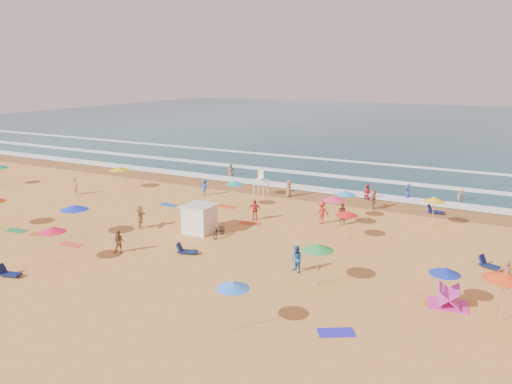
% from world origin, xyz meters
% --- Properties ---
extents(ground, '(220.00, 220.00, 0.00)m').
position_xyz_m(ground, '(0.00, 0.00, 0.00)').
color(ground, gold).
rests_on(ground, ground).
extents(ocean, '(220.00, 140.00, 0.18)m').
position_xyz_m(ocean, '(0.00, 84.00, 0.00)').
color(ocean, '#0C4756').
rests_on(ocean, ground).
extents(wet_sand, '(220.00, 220.00, 0.00)m').
position_xyz_m(wet_sand, '(0.00, 12.50, 0.01)').
color(wet_sand, olive).
rests_on(wet_sand, ground).
extents(surf_foam, '(200.00, 18.70, 0.05)m').
position_xyz_m(surf_foam, '(0.00, 21.32, 0.10)').
color(surf_foam, white).
rests_on(surf_foam, ground).
extents(cabana, '(2.00, 2.00, 2.00)m').
position_xyz_m(cabana, '(-3.56, -1.75, 1.00)').
color(cabana, white).
rests_on(cabana, ground).
extents(cabana_roof, '(2.20, 2.20, 0.12)m').
position_xyz_m(cabana_roof, '(-3.56, -1.75, 2.06)').
color(cabana_roof, silver).
rests_on(cabana_roof, cabana).
extents(bicycle, '(0.83, 1.88, 0.95)m').
position_xyz_m(bicycle, '(-1.66, -2.05, 0.48)').
color(bicycle, black).
rests_on(bicycle, ground).
extents(lifeguard_stand, '(1.20, 1.20, 2.10)m').
position_xyz_m(lifeguard_stand, '(-4.70, 10.37, 1.05)').
color(lifeguard_stand, white).
rests_on(lifeguard_stand, ground).
extents(beach_umbrellas, '(66.03, 27.36, 0.73)m').
position_xyz_m(beach_umbrellas, '(2.19, -0.60, 2.20)').
color(beach_umbrellas, '#F54914').
rests_on(beach_umbrellas, ground).
extents(loungers, '(60.92, 26.56, 0.34)m').
position_xyz_m(loungers, '(5.43, -1.29, 0.17)').
color(loungers, '#0F1C4D').
rests_on(loungers, ground).
extents(towels, '(37.66, 18.97, 0.03)m').
position_xyz_m(towels, '(0.68, -2.71, 0.01)').
color(towels, '#C45818').
rests_on(towels, ground).
extents(beachgoers, '(44.47, 26.12, 2.11)m').
position_xyz_m(beachgoers, '(-1.31, 4.94, 0.80)').
color(beachgoers, tan).
rests_on(beachgoers, ground).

